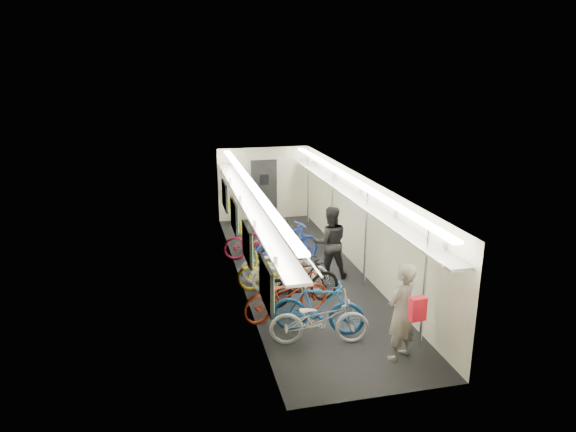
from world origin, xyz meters
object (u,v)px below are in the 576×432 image
bicycle_1 (318,307)px  backpack (417,309)px  bicycle_0 (319,319)px  passenger_near (401,312)px  passenger_mid (330,242)px

bicycle_1 → backpack: bearing=-128.1°
bicycle_0 → backpack: size_ratio=4.79×
bicycle_1 → passenger_near: (1.13, -1.17, 0.35)m
passenger_mid → backpack: bearing=97.8°
bicycle_1 → passenger_near: bearing=-113.7°
bicycle_0 → passenger_near: (1.21, -0.79, 0.40)m
passenger_near → bicycle_0: bearing=-63.4°
bicycle_1 → backpack: (1.06, -1.85, 0.75)m
bicycle_1 → passenger_near: passenger_near is taller
bicycle_0 → passenger_mid: bearing=-10.8°
passenger_near → backpack: bearing=53.4°
bicycle_0 → backpack: 2.03m
passenger_mid → bicycle_1: bearing=75.5°
bicycle_1 → passenger_mid: (1.04, 2.57, 0.35)m
bicycle_1 → passenger_near: 1.66m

